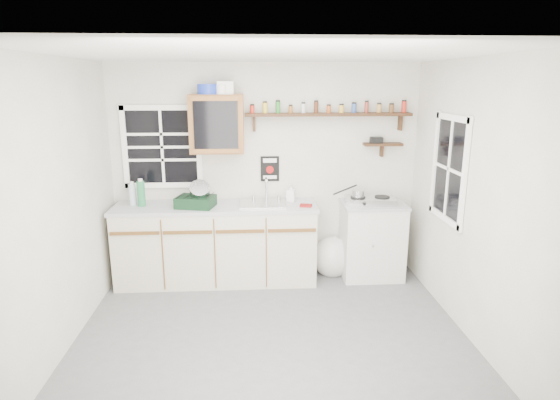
{
  "coord_description": "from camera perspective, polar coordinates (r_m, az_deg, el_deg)",
  "views": [
    {
      "loc": [
        -0.16,
        -3.88,
        2.29
      ],
      "look_at": [
        0.11,
        0.55,
        1.16
      ],
      "focal_mm": 30.0,
      "sensor_mm": 36.0,
      "label": 1
    }
  ],
  "objects": [
    {
      "name": "room",
      "position": [
        4.02,
        -1.07,
        -0.69
      ],
      "size": [
        3.64,
        3.24,
        2.54
      ],
      "color": "#555558",
      "rests_on": "ground"
    },
    {
      "name": "main_cabinet",
      "position": [
        5.51,
        -7.71,
        -5.22
      ],
      "size": [
        2.31,
        0.63,
        0.92
      ],
      "color": "beige",
      "rests_on": "floor"
    },
    {
      "name": "right_cabinet",
      "position": [
        5.7,
        11.1,
        -4.77
      ],
      "size": [
        0.73,
        0.57,
        0.91
      ],
      "color": "silver",
      "rests_on": "floor"
    },
    {
      "name": "sink",
      "position": [
        5.36,
        -2.15,
        -0.4
      ],
      "size": [
        0.52,
        0.44,
        0.29
      ],
      "color": "#B9BABE",
      "rests_on": "main_cabinet"
    },
    {
      "name": "upper_cabinet",
      "position": [
        5.36,
        -7.72,
        9.18
      ],
      "size": [
        0.6,
        0.32,
        0.65
      ],
      "color": "brown",
      "rests_on": "wall_back"
    },
    {
      "name": "upper_cabinet_clutter",
      "position": [
        5.34,
        -7.87,
        13.29
      ],
      "size": [
        0.4,
        0.24,
        0.14
      ],
      "color": "#1A34AE",
      "rests_on": "upper_cabinet"
    },
    {
      "name": "spice_shelf",
      "position": [
        5.48,
        6.04,
        10.47
      ],
      "size": [
        1.91,
        0.18,
        0.35
      ],
      "color": "black",
      "rests_on": "wall_back"
    },
    {
      "name": "secondary_shelf",
      "position": [
        5.66,
        12.19,
        6.72
      ],
      "size": [
        0.45,
        0.16,
        0.24
      ],
      "color": "black",
      "rests_on": "wall_back"
    },
    {
      "name": "warning_sign",
      "position": [
        5.57,
        -1.24,
        3.83
      ],
      "size": [
        0.22,
        0.02,
        0.3
      ],
      "color": "black",
      "rests_on": "wall_back"
    },
    {
      "name": "window_back",
      "position": [
        5.62,
        -14.19,
        6.28
      ],
      "size": [
        0.93,
        0.03,
        0.98
      ],
      "color": "black",
      "rests_on": "wall_back"
    },
    {
      "name": "window_right",
      "position": [
        4.91,
        19.96,
        3.58
      ],
      "size": [
        0.03,
        0.78,
        1.08
      ],
      "color": "black",
      "rests_on": "wall_back"
    },
    {
      "name": "water_bottles",
      "position": [
        5.51,
        -16.97,
        0.74
      ],
      "size": [
        0.19,
        0.13,
        0.32
      ],
      "color": "silver",
      "rests_on": "main_cabinet"
    },
    {
      "name": "dish_rack",
      "position": [
        5.31,
        -10.1,
        0.19
      ],
      "size": [
        0.47,
        0.39,
        0.31
      ],
      "rotation": [
        0.0,
        0.0,
        -0.23
      ],
      "color": "black",
      "rests_on": "main_cabinet"
    },
    {
      "name": "soap_bottle",
      "position": [
        5.49,
        1.35,
        0.92
      ],
      "size": [
        0.12,
        0.12,
        0.2
      ],
      "primitive_type": "imported",
      "rotation": [
        0.0,
        0.0,
        -0.34
      ],
      "color": "white",
      "rests_on": "main_cabinet"
    },
    {
      "name": "rag",
      "position": [
        5.28,
        3.17,
        -0.67
      ],
      "size": [
        0.15,
        0.14,
        0.02
      ],
      "primitive_type": "cube",
      "rotation": [
        0.0,
        0.0,
        -0.22
      ],
      "color": "maroon",
      "rests_on": "main_cabinet"
    },
    {
      "name": "hotplate",
      "position": [
        5.53,
        10.91,
        -0.03
      ],
      "size": [
        0.6,
        0.37,
        0.08
      ],
      "rotation": [
        0.0,
        0.0,
        -0.12
      ],
      "color": "#B9BABE",
      "rests_on": "right_cabinet"
    },
    {
      "name": "saucepan",
      "position": [
        5.48,
        9.41,
        0.76
      ],
      "size": [
        0.35,
        0.18,
        0.15
      ],
      "rotation": [
        0.0,
        0.0,
        -0.24
      ],
      "color": "#B9BABE",
      "rests_on": "hotplate"
    },
    {
      "name": "trash_bag",
      "position": [
        5.76,
        6.43,
        -6.89
      ],
      "size": [
        0.45,
        0.41,
        0.52
      ],
      "color": "silver",
      "rests_on": "floor"
    }
  ]
}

